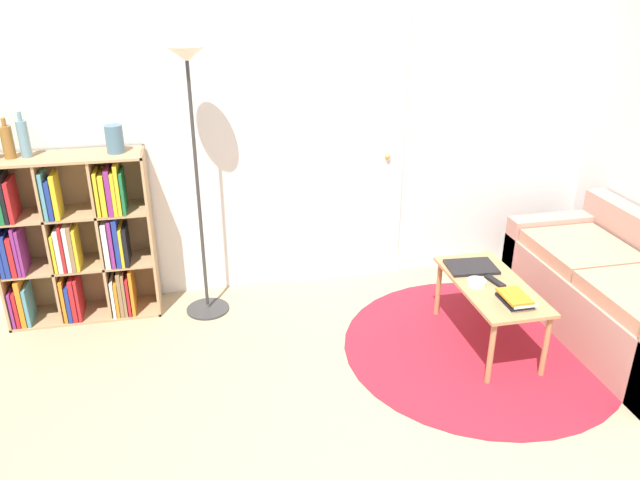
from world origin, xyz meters
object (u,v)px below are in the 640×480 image
object	(u,v)px
floor_lamp	(192,117)
bottle_middle	(8,142)
vase_on_shelf	(115,139)
coffee_table	(491,291)
laptop	(471,267)
bottle_right	(24,138)
bowl	(477,283)
bookshelf	(73,240)
couch	(625,297)

from	to	relation	value
floor_lamp	bottle_middle	size ratio (longest dim) A/B	7.18
vase_on_shelf	coffee_table	bearing A→B (deg)	-22.64
laptop	bottle_right	bearing A→B (deg)	165.25
coffee_table	bottle_right	world-z (taller)	bottle_right
coffee_table	bowl	size ratio (longest dim) A/B	7.36
bowl	vase_on_shelf	bearing A→B (deg)	156.36
bowl	bottle_right	size ratio (longest dim) A/B	0.41
floor_lamp	bottle_right	distance (m)	1.09
floor_lamp	laptop	size ratio (longest dim) A/B	5.49
laptop	bottle_middle	distance (m)	3.16
bottle_middle	bottle_right	distance (m)	0.10
laptop	bottle_middle	world-z (taller)	bottle_middle
coffee_table	vase_on_shelf	distance (m)	2.67
bottle_right	bookshelf	bearing A→B (deg)	-4.59
bookshelf	coffee_table	size ratio (longest dim) A/B	1.31
bookshelf	vase_on_shelf	xyz separation A→B (m)	(0.37, 0.00, 0.70)
couch	vase_on_shelf	size ratio (longest dim) A/B	9.25
bookshelf	bottle_right	world-z (taller)	bottle_right
floor_lamp	laptop	distance (m)	2.12
bowl	coffee_table	bearing A→B (deg)	0.43
vase_on_shelf	bottle_right	bearing A→B (deg)	178.45
laptop	bowl	world-z (taller)	bowl
bookshelf	bottle_middle	xyz separation A→B (m)	(-0.29, 0.01, 0.72)
floor_lamp	bowl	size ratio (longest dim) A/B	15.28
bottle_middle	bookshelf	bearing A→B (deg)	-2.11
coffee_table	couch	bearing A→B (deg)	-4.22
couch	laptop	xyz separation A→B (m)	(-1.00, 0.31, 0.18)
vase_on_shelf	bookshelf	bearing A→B (deg)	-179.96
bookshelf	bowl	world-z (taller)	bookshelf
floor_lamp	bottle_right	bearing A→B (deg)	171.75
laptop	bookshelf	bearing A→B (deg)	164.54
floor_lamp	bowl	distance (m)	2.13
floor_lamp	laptop	bearing A→B (deg)	-18.50
floor_lamp	bottle_middle	bearing A→B (deg)	172.67
bookshelf	coffee_table	bearing A→B (deg)	-19.80
coffee_table	bottle_middle	xyz separation A→B (m)	(-2.98, 0.98, 0.91)
bookshelf	vase_on_shelf	world-z (taller)	vase_on_shelf
bookshelf	bottle_right	bearing A→B (deg)	175.41
couch	bottle_right	bearing A→B (deg)	164.66
coffee_table	bowl	distance (m)	0.13
bookshelf	bottle_middle	bearing A→B (deg)	177.89
coffee_table	bowl	xyz separation A→B (m)	(-0.11, -0.00, 0.08)
floor_lamp	couch	xyz separation A→B (m)	(2.78, -0.90, -1.16)
bookshelf	couch	xyz separation A→B (m)	(3.66, -1.04, -0.31)
coffee_table	laptop	xyz separation A→B (m)	(-0.04, 0.23, 0.07)
couch	bowl	size ratio (longest dim) A/B	13.87
laptop	vase_on_shelf	world-z (taller)	vase_on_shelf
bottle_right	bottle_middle	bearing A→B (deg)	-177.31
bowl	bottle_middle	size ratio (longest dim) A/B	0.47
bottle_right	vase_on_shelf	world-z (taller)	bottle_right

